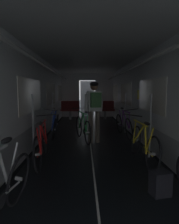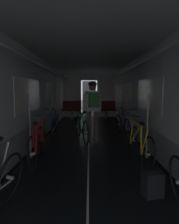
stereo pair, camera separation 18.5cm
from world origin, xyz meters
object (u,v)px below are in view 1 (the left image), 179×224
at_px(person_cyclist_aisle, 94,105).
at_px(bicycle_blue, 55,125).
at_px(bicycle_yellow, 143,144).
at_px(backpack_on_floor, 160,183).
at_px(bench_seat_far_right, 105,108).
at_px(bench_seat_far_left, 70,108).
at_px(bicycle_green_in_aisle, 83,128).
at_px(bicycle_purple, 124,125).
at_px(bicycle_red, 42,144).

bearing_deg(person_cyclist_aisle, bicycle_blue, 146.71).
distance_m(bicycle_yellow, backpack_on_floor, 1.32).
distance_m(bench_seat_far_right, person_cyclist_aisle, 4.81).
relative_size(bench_seat_far_left, bench_seat_far_right, 1.00).
relative_size(bicycle_green_in_aisle, backpack_on_floor, 4.83).
bearing_deg(bench_seat_far_right, bicycle_green_in_aisle, -103.99).
xyz_separation_m(person_cyclist_aisle, backpack_on_floor, (0.79, -2.84, -0.90)).
distance_m(bicycle_yellow, bicycle_purple, 2.30).
bearing_deg(bicycle_blue, bicycle_yellow, -47.69).
bearing_deg(bench_seat_far_right, backpack_on_floor, -89.98).
distance_m(bench_seat_far_left, bicycle_blue, 3.93).
bearing_deg(bicycle_purple, backpack_on_floor, -93.11).
bearing_deg(bench_seat_far_left, bicycle_yellow, -72.83).
height_order(person_cyclist_aisle, bicycle_green_in_aisle, person_cyclist_aisle).
bearing_deg(backpack_on_floor, bench_seat_far_right, 90.02).
distance_m(bicycle_blue, person_cyclist_aisle, 1.61).
bearing_deg(bicycle_green_in_aisle, bicycle_red, -114.59).
relative_size(bench_seat_far_left, person_cyclist_aisle, 0.57).
height_order(bicycle_red, backpack_on_floor, bicycle_red).
bearing_deg(bench_seat_far_left, bench_seat_far_right, 0.00).
relative_size(bicycle_yellow, person_cyclist_aisle, 0.98).
distance_m(bench_seat_far_left, bench_seat_far_right, 1.80).
xyz_separation_m(bicycle_blue, backpack_on_floor, (2.00, -3.64, -0.21)).
bearing_deg(bicycle_blue, bicycle_purple, -1.18).
relative_size(bench_seat_far_left, bicycle_blue, 0.58).
bearing_deg(bicycle_blue, backpack_on_floor, -61.18).
xyz_separation_m(bicycle_yellow, backpack_on_floor, (-0.13, -1.29, -0.21)).
bearing_deg(bicycle_green_in_aisle, bicycle_yellow, -55.61).
xyz_separation_m(bicycle_purple, bicycle_green_in_aisle, (-1.31, -0.49, 0.00)).
xyz_separation_m(bench_seat_far_right, person_cyclist_aisle, (-0.79, -4.71, 0.50)).
bearing_deg(bench_seat_far_left, bicycle_purple, -63.24).
bearing_deg(bicycle_green_in_aisle, person_cyclist_aisle, -39.70).
height_order(bench_seat_far_left, person_cyclist_aisle, person_cyclist_aisle).
relative_size(bench_seat_far_right, bicycle_yellow, 0.58).
bearing_deg(bench_seat_far_right, person_cyclist_aisle, -99.48).
distance_m(bench_seat_far_left, person_cyclist_aisle, 4.85).
relative_size(bicycle_purple, bicycle_red, 1.00).
distance_m(bicycle_red, bicycle_green_in_aisle, 1.98).
bearing_deg(bicycle_yellow, bicycle_blue, 132.31).
height_order(bench_seat_far_left, bicycle_green_in_aisle, bench_seat_far_left).
distance_m(bicycle_purple, bicycle_red, 3.12).
distance_m(bench_seat_far_right, bicycle_green_in_aisle, 4.59).
distance_m(bench_seat_far_right, bicycle_red, 6.54).
bearing_deg(bicycle_purple, person_cyclist_aisle, -142.68).
xyz_separation_m(bench_seat_far_left, person_cyclist_aisle, (1.01, -4.71, 0.50)).
height_order(bicycle_blue, bicycle_green_in_aisle, bicycle_blue).
xyz_separation_m(bicycle_yellow, bicycle_purple, (0.06, 2.30, 0.00)).
bearing_deg(bicycle_red, bench_seat_far_left, 88.80).
bearing_deg(backpack_on_floor, person_cyclist_aisle, 105.52).
relative_size(bench_seat_far_right, backpack_on_floor, 2.89).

